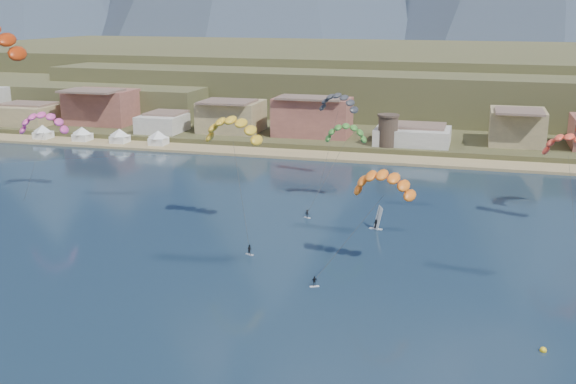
{
  "coord_description": "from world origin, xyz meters",
  "views": [
    {
      "loc": [
        27.75,
        -68.88,
        37.78
      ],
      "look_at": [
        0.0,
        32.0,
        10.0
      ],
      "focal_mm": 43.3,
      "sensor_mm": 36.0,
      "label": 1
    }
  ],
  "objects": [
    {
      "name": "distant_kite_pink",
      "position": [
        -58.73,
        54.61,
        15.61
      ],
      "size": [
        11.11,
        7.48,
        18.95
      ],
      "color": "#262626",
      "rests_on": "ground"
    },
    {
      "name": "land",
      "position": [
        0.0,
        560.0,
        0.0
      ],
      "size": [
        2200.0,
        900.0,
        4.0
      ],
      "color": "brown",
      "rests_on": "ground"
    },
    {
      "name": "distant_kite_orange",
      "position": [
        43.47,
        58.14,
        15.41
      ],
      "size": [
        10.27,
        7.5,
        18.57
      ],
      "color": "#262626",
      "rests_on": "ground"
    },
    {
      "name": "town",
      "position": [
        -40.0,
        122.0,
        8.0
      ],
      "size": [
        400.0,
        24.0,
        12.0
      ],
      "color": "beige",
      "rests_on": "ground"
    },
    {
      "name": "beach",
      "position": [
        0.0,
        106.0,
        0.25
      ],
      "size": [
        2200.0,
        12.0,
        0.9
      ],
      "color": "tan",
      "rests_on": "ground"
    },
    {
      "name": "foothills",
      "position": [
        22.39,
        232.47,
        9.08
      ],
      "size": [
        940.0,
        210.0,
        18.0
      ],
      "color": "brown",
      "rests_on": "ground"
    },
    {
      "name": "kitesurfer_green",
      "position": [
        3.1,
        63.05,
        14.65
      ],
      "size": [
        9.84,
        14.61,
        18.76
      ],
      "color": "silver",
      "rests_on": "ground"
    },
    {
      "name": "ground",
      "position": [
        0.0,
        0.0,
        0.0
      ],
      "size": [
        2400.0,
        2400.0,
        0.0
      ],
      "primitive_type": "plane",
      "color": "#0D202F",
      "rests_on": "ground"
    },
    {
      "name": "watchtower",
      "position": [
        5.0,
        114.0,
        6.37
      ],
      "size": [
        5.82,
        5.82,
        8.6
      ],
      "color": "#47382D",
      "rests_on": "ground"
    },
    {
      "name": "windsurfer",
      "position": [
        11.9,
        47.82,
        1.31
      ],
      "size": [
        2.4,
        2.64,
        4.13
      ],
      "color": "silver",
      "rests_on": "ground"
    },
    {
      "name": "buoy",
      "position": [
        36.77,
        7.86,
        0.14
      ],
      "size": [
        0.8,
        0.8,
        0.8
      ],
      "color": "yellow",
      "rests_on": "ground"
    },
    {
      "name": "kitesurfer_orange",
      "position": [
        15.24,
        29.01,
        13.76
      ],
      "size": [
        13.74,
        12.98,
        18.22
      ],
      "color": "silver",
      "rests_on": "ground"
    },
    {
      "name": "kitesurfer_yellow",
      "position": [
        -12.6,
        42.09,
        18.26
      ],
      "size": [
        13.37,
        15.85,
        22.99
      ],
      "color": "silver",
      "rests_on": "ground"
    },
    {
      "name": "distant_kite_dark",
      "position": [
        -2.2,
        81.96,
        18.24
      ],
      "size": [
        10.22,
        7.09,
        21.21
      ],
      "color": "#262626",
      "rests_on": "ground"
    },
    {
      "name": "beach_tents",
      "position": [
        -76.25,
        106.0,
        3.71
      ],
      "size": [
        43.4,
        6.4,
        5.0
      ],
      "color": "white",
      "rests_on": "ground"
    }
  ]
}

